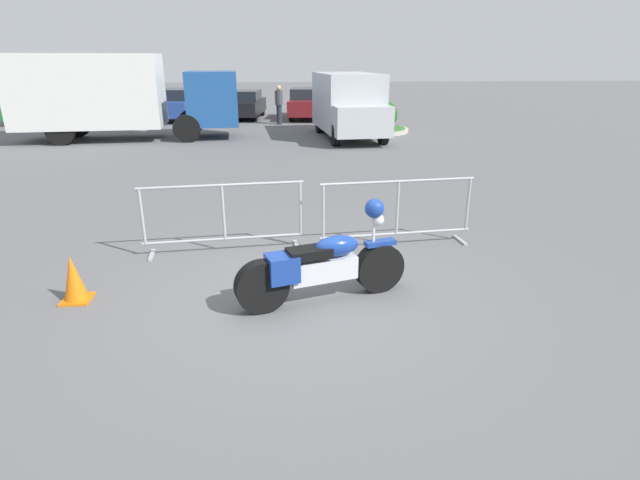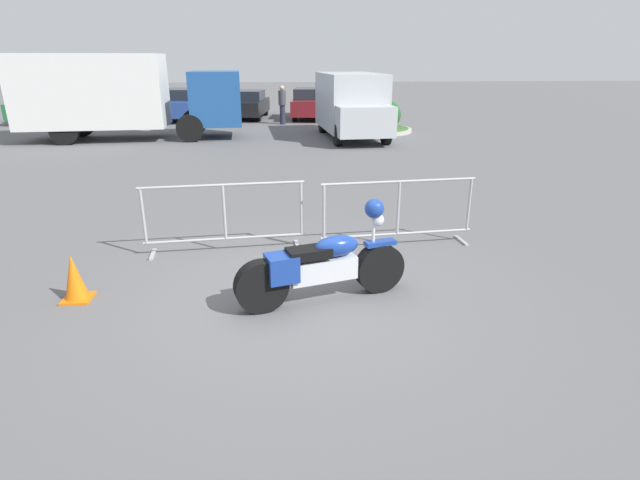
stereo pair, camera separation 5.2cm
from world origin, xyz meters
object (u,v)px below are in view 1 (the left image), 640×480
object	(u,v)px
parked_car_blue	(179,104)
traffic_cone	(74,279)
parked_car_green	(42,106)
pedestrian	(279,103)
motorcycle	(323,265)
parked_car_maroon	(308,103)
parked_car_black	(245,104)
delivery_van	(348,104)
parked_car_white	(112,104)
crowd_barrier_near	(224,217)
crowd_barrier_far	(397,212)
box_truck	(115,94)

from	to	relation	value
parked_car_blue	traffic_cone	size ratio (longest dim) A/B	7.53
parked_car_green	parked_car_blue	distance (m)	6.26
parked_car_blue	pedestrian	distance (m)	5.34
motorcycle	traffic_cone	xyz separation A→B (m)	(-3.04, 0.27, -0.18)
parked_car_green	parked_car_maroon	bearing A→B (deg)	-82.22
motorcycle	parked_car_black	world-z (taller)	parked_car_black
delivery_van	traffic_cone	bearing A→B (deg)	-26.28
traffic_cone	parked_car_maroon	bearing A→B (deg)	77.83
parked_car_white	parked_car_blue	world-z (taller)	parked_car_white
parked_car_white	crowd_barrier_near	bearing A→B (deg)	-152.41
parked_car_black	parked_car_blue	bearing A→B (deg)	100.61
crowd_barrier_far	parked_car_green	bearing A→B (deg)	125.38
parked_car_white	parked_car_black	size ratio (longest dim) A/B	1.11
crowd_barrier_near	parked_car_black	distance (m)	18.34
parked_car_black	pedestrian	bearing A→B (deg)	-140.10
crowd_barrier_near	crowd_barrier_far	world-z (taller)	same
parked_car_white	pedestrian	bearing A→B (deg)	-98.84
parked_car_blue	parked_car_maroon	xyz separation A→B (m)	(6.26, -0.04, -0.00)
delivery_van	parked_car_blue	distance (m)	9.82
parked_car_maroon	parked_car_blue	bearing A→B (deg)	96.34
parked_car_black	traffic_cone	world-z (taller)	parked_car_black
pedestrian	delivery_van	bearing A→B (deg)	-174.05
motorcycle	parked_car_maroon	size ratio (longest dim) A/B	0.48
motorcycle	parked_car_blue	world-z (taller)	parked_car_blue
pedestrian	parked_car_green	bearing A→B (deg)	54.43
crowd_barrier_near	parked_car_blue	distance (m)	18.50
crowd_barrier_far	parked_car_white	world-z (taller)	parked_car_white
delivery_van	parked_car_white	bearing A→B (deg)	-125.89
delivery_van	pedestrian	size ratio (longest dim) A/B	3.04
parked_car_white	traffic_cone	size ratio (longest dim) A/B	7.79
delivery_van	parked_car_white	xyz separation A→B (m)	(-10.44, 6.40, -0.48)
crowd_barrier_far	parked_car_white	xyz separation A→B (m)	(-9.54, 17.99, 0.20)
parked_car_white	parked_car_maroon	size ratio (longest dim) A/B	1.03
box_truck	traffic_cone	xyz separation A→B (m)	(3.11, -13.32, -1.35)
motorcycle	crowd_barrier_far	distance (m)	2.26
parked_car_blue	pedestrian	size ratio (longest dim) A/B	2.63
delivery_van	crowd_barrier_near	bearing A→B (deg)	-21.57
box_truck	parked_car_green	bearing A→B (deg)	126.55
crowd_barrier_far	parked_car_blue	size ratio (longest dim) A/B	0.55
crowd_barrier_near	parked_car_maroon	size ratio (longest dim) A/B	0.55
parked_car_white	traffic_cone	world-z (taller)	parked_car_white
motorcycle	traffic_cone	distance (m)	3.06
box_truck	parked_car_black	world-z (taller)	box_truck
crowd_barrier_far	delivery_van	size ratio (longest dim) A/B	0.48
delivery_van	parked_car_green	xyz separation A→B (m)	(-13.57, 6.26, -0.52)
box_truck	parked_car_black	xyz separation A→B (m)	(4.21, 6.55, -0.95)
delivery_van	parked_car_maroon	size ratio (longest dim) A/B	1.16
motorcycle	parked_car_maroon	distance (m)	19.92
pedestrian	parked_car_black	bearing A→B (deg)	8.19
parked_car_maroon	box_truck	bearing A→B (deg)	137.34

